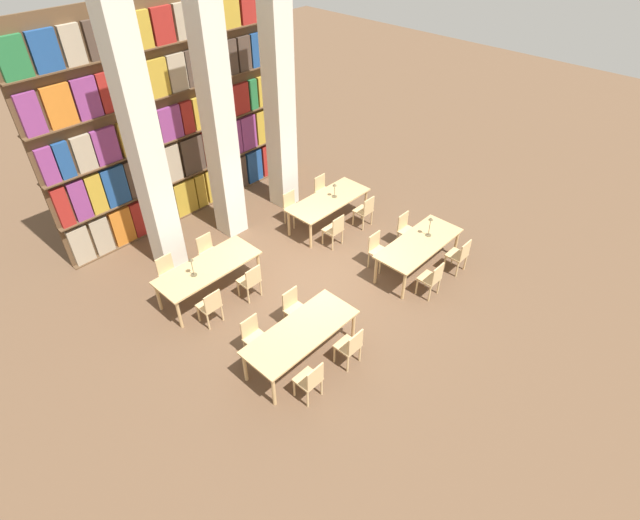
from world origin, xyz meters
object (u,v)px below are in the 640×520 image
at_px(pillar_left, 145,149).
at_px(chair_15, 323,190).
at_px(desk_lamp_0, 430,223).
at_px(reading_table_0, 301,334).
at_px(chair_7, 406,229).
at_px(chair_5, 378,250).
at_px(chair_13, 292,207).
at_px(reading_table_3, 329,202).
at_px(pillar_right, 279,99).
at_px(chair_12, 334,229).
at_px(chair_2, 350,346).
at_px(chair_14, 365,210).
at_px(chair_9, 169,273).
at_px(desk_lamp_1, 192,264).
at_px(chair_1, 254,336).
at_px(reading_table_1, 419,245).
at_px(pillar_center, 218,121).
at_px(chair_4, 432,278).
at_px(chair_11, 208,252).
at_px(chair_8, 210,306).
at_px(chair_3, 294,308).
at_px(chair_0, 310,380).
at_px(desk_lamp_2, 335,188).
at_px(reading_table_2, 208,269).
at_px(chair_6, 459,255).
at_px(chair_10, 250,281).

xyz_separation_m(pillar_left, chair_15, (4.42, -0.93, -2.52)).
bearing_deg(pillar_left, desk_lamp_0, -46.50).
distance_m(reading_table_0, chair_7, 4.48).
bearing_deg(chair_5, chair_13, -88.26).
bearing_deg(desk_lamp_0, reading_table_3, 98.63).
xyz_separation_m(pillar_right, chair_12, (-0.57, -2.44, -2.52)).
bearing_deg(chair_2, chair_14, 35.95).
relative_size(chair_9, desk_lamp_1, 1.92).
relative_size(desk_lamp_1, reading_table_3, 0.20).
bearing_deg(chair_1, pillar_right, -139.16).
distance_m(chair_5, chair_7, 1.15).
height_order(chair_1, reading_table_1, chair_1).
height_order(pillar_left, pillar_center, same).
distance_m(chair_4, chair_13, 4.31).
bearing_deg(pillar_right, chair_11, -164.76).
xyz_separation_m(reading_table_0, reading_table_3, (3.79, 2.77, 0.00)).
bearing_deg(chair_8, reading_table_3, 9.24).
distance_m(chair_3, chair_7, 3.87).
distance_m(pillar_left, chair_4, 6.69).
bearing_deg(chair_0, chair_4, -0.42).
bearing_deg(chair_5, chair_11, -45.62).
distance_m(chair_1, chair_2, 1.86).
xyz_separation_m(pillar_left, chair_14, (4.42, -2.44, -2.52)).
relative_size(pillar_center, chair_8, 6.75).
height_order(chair_0, chair_11, same).
bearing_deg(pillar_center, pillar_left, 180.00).
bearing_deg(desk_lamp_2, chair_5, -109.31).
xyz_separation_m(chair_1, chair_4, (3.80, -1.54, 0.00)).
xyz_separation_m(chair_11, chair_12, (2.70, -1.55, 0.00)).
relative_size(chair_1, reading_table_2, 0.38).
xyz_separation_m(pillar_left, reading_table_2, (-0.01, -1.65, -2.30)).
distance_m(pillar_center, chair_0, 6.27).
relative_size(chair_0, desk_lamp_2, 2.24).
relative_size(pillar_center, reading_table_2, 2.58).
distance_m(reading_table_1, desk_lamp_1, 5.12).
bearing_deg(chair_0, desk_lamp_2, 37.82).
relative_size(pillar_center, chair_1, 6.75).
relative_size(chair_13, chair_15, 1.00).
bearing_deg(desk_lamp_1, chair_3, -64.55).
bearing_deg(chair_6, chair_10, 144.10).
distance_m(pillar_right, chair_9, 5.10).
height_order(pillar_left, chair_12, pillar_left).
height_order(chair_3, desk_lamp_1, desk_lamp_1).
xyz_separation_m(chair_2, chair_9, (-1.14, 4.33, 0.00)).
height_order(pillar_center, reading_table_3, pillar_center).
xyz_separation_m(chair_5, chair_15, (1.11, 2.80, 0.00)).
bearing_deg(chair_6, chair_13, 105.93).
bearing_deg(chair_9, chair_13, 179.35).
xyz_separation_m(chair_8, chair_10, (1.08, 0.00, 0.00)).
relative_size(pillar_left, pillar_right, 1.00).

